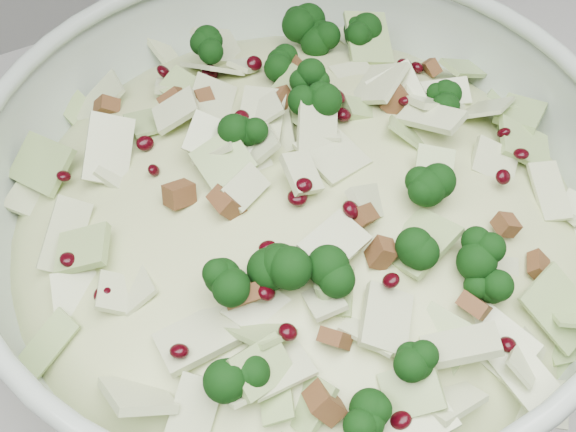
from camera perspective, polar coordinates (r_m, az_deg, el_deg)
name	(u,v)px	position (r m, az deg, el deg)	size (l,w,h in m)	color
mixing_bowl	(299,234)	(0.51, 0.76, -1.28)	(0.43, 0.43, 0.16)	#A8B9AA
salad	(299,209)	(0.49, 0.79, 0.53)	(0.42, 0.42, 0.16)	beige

